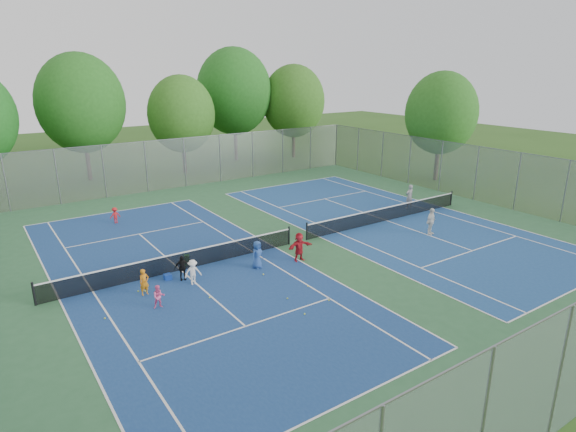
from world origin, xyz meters
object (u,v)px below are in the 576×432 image
at_px(ball_crate, 168,277).
at_px(instructor, 409,197).
at_px(net_left, 180,262).
at_px(net_right, 387,214).
at_px(ball_hopper, 187,260).

bearing_deg(ball_crate, instructor, 5.76).
relative_size(net_left, net_right, 1.00).
bearing_deg(net_left, ball_crate, -144.56).
bearing_deg(instructor, ball_crate, 8.75).
distance_m(net_right, instructor, 3.59).
xyz_separation_m(ball_hopper, instructor, (16.84, 0.76, 0.57)).
relative_size(ball_crate, instructor, 0.19).
bearing_deg(instructor, ball_hopper, 5.56).
distance_m(net_left, instructor, 17.40).
height_order(ball_hopper, instructor, instructor).
bearing_deg(instructor, net_left, 6.95).
distance_m(net_left, ball_crate, 1.15).
bearing_deg(net_right, ball_crate, -177.53).
distance_m(net_left, net_right, 14.00).
xyz_separation_m(net_right, instructor, (3.36, 1.20, 0.39)).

